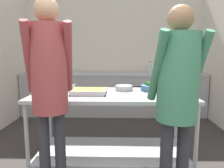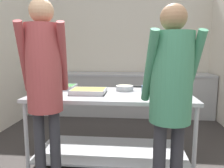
{
  "view_description": "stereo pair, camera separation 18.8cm",
  "coord_description": "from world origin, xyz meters",
  "px_view_note": "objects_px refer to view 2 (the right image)",
  "views": [
    {
      "loc": [
        0.1,
        -0.71,
        1.37
      ],
      "look_at": [
        0.02,
        2.01,
        0.96
      ],
      "focal_mm": 35.0,
      "sensor_mm": 36.0,
      "label": 1
    },
    {
      "loc": [
        0.28,
        -0.7,
        1.37
      ],
      "look_at": [
        0.02,
        2.01,
        0.96
      ],
      "focal_mm": 35.0,
      "sensor_mm": 36.0,
      "label": 2
    }
  ],
  "objects_px": {
    "serving_tray_roast": "(89,91)",
    "guest_serving_left": "(44,77)",
    "guest_serving_right": "(171,87)",
    "serving_tray_vegetables": "(61,87)",
    "water_bottle": "(157,68)",
    "sauce_pan": "(125,88)",
    "broccoli_bowl": "(151,88)",
    "plate_stack": "(177,93)"
  },
  "relations": [
    {
      "from": "serving_tray_roast",
      "to": "guest_serving_left",
      "type": "height_order",
      "value": "guest_serving_left"
    },
    {
      "from": "guest_serving_left",
      "to": "guest_serving_right",
      "type": "height_order",
      "value": "guest_serving_left"
    },
    {
      "from": "serving_tray_vegetables",
      "to": "serving_tray_roast",
      "type": "xyz_separation_m",
      "value": [
        0.44,
        -0.28,
        0.0
      ]
    },
    {
      "from": "water_bottle",
      "to": "sauce_pan",
      "type": "bearing_deg",
      "value": -108.34
    },
    {
      "from": "broccoli_bowl",
      "to": "guest_serving_left",
      "type": "bearing_deg",
      "value": -137.27
    },
    {
      "from": "guest_serving_left",
      "to": "serving_tray_roast",
      "type": "bearing_deg",
      "value": 70.84
    },
    {
      "from": "sauce_pan",
      "to": "plate_stack",
      "type": "distance_m",
      "value": 0.68
    },
    {
      "from": "guest_serving_right",
      "to": "serving_tray_roast",
      "type": "bearing_deg",
      "value": 136.61
    },
    {
      "from": "water_bottle",
      "to": "serving_tray_roast",
      "type": "bearing_deg",
      "value": -116.58
    },
    {
      "from": "serving_tray_vegetables",
      "to": "broccoli_bowl",
      "type": "xyz_separation_m",
      "value": [
        1.21,
        -0.05,
        0.02
      ]
    },
    {
      "from": "guest_serving_left",
      "to": "water_bottle",
      "type": "relative_size",
      "value": 6.89
    },
    {
      "from": "serving_tray_vegetables",
      "to": "sauce_pan",
      "type": "distance_m",
      "value": 0.87
    },
    {
      "from": "sauce_pan",
      "to": "water_bottle",
      "type": "xyz_separation_m",
      "value": [
        0.6,
        1.81,
        0.13
      ]
    },
    {
      "from": "serving_tray_roast",
      "to": "guest_serving_left",
      "type": "distance_m",
      "value": 0.8
    },
    {
      "from": "guest_serving_left",
      "to": "broccoli_bowl",
      "type": "bearing_deg",
      "value": 42.73
    },
    {
      "from": "serving_tray_vegetables",
      "to": "plate_stack",
      "type": "relative_size",
      "value": 1.59
    },
    {
      "from": "serving_tray_vegetables",
      "to": "guest_serving_right",
      "type": "height_order",
      "value": "guest_serving_right"
    },
    {
      "from": "serving_tray_roast",
      "to": "plate_stack",
      "type": "bearing_deg",
      "value": -0.69
    },
    {
      "from": "sauce_pan",
      "to": "guest_serving_right",
      "type": "relative_size",
      "value": 0.21
    },
    {
      "from": "broccoli_bowl",
      "to": "plate_stack",
      "type": "xyz_separation_m",
      "value": [
        0.28,
        -0.24,
        -0.02
      ]
    },
    {
      "from": "guest_serving_left",
      "to": "water_bottle",
      "type": "distance_m",
      "value": 3.06
    },
    {
      "from": "plate_stack",
      "to": "guest_serving_right",
      "type": "xyz_separation_m",
      "value": [
        -0.21,
        -0.78,
        0.19
      ]
    },
    {
      "from": "broccoli_bowl",
      "to": "guest_serving_left",
      "type": "distance_m",
      "value": 1.41
    },
    {
      "from": "serving_tray_vegetables",
      "to": "serving_tray_roast",
      "type": "height_order",
      "value": "same"
    },
    {
      "from": "plate_stack",
      "to": "guest_serving_left",
      "type": "distance_m",
      "value": 1.51
    },
    {
      "from": "guest_serving_right",
      "to": "broccoli_bowl",
      "type": "bearing_deg",
      "value": 93.78
    },
    {
      "from": "serving_tray_vegetables",
      "to": "water_bottle",
      "type": "bearing_deg",
      "value": 50.54
    },
    {
      "from": "broccoli_bowl",
      "to": "water_bottle",
      "type": "bearing_deg",
      "value": 81.99
    },
    {
      "from": "serving_tray_vegetables",
      "to": "water_bottle",
      "type": "relative_size",
      "value": 1.46
    },
    {
      "from": "broccoli_bowl",
      "to": "plate_stack",
      "type": "height_order",
      "value": "broccoli_bowl"
    },
    {
      "from": "serving_tray_roast",
      "to": "plate_stack",
      "type": "relative_size",
      "value": 1.72
    },
    {
      "from": "broccoli_bowl",
      "to": "guest_serving_right",
      "type": "bearing_deg",
      "value": -86.22
    },
    {
      "from": "serving_tray_roast",
      "to": "guest_serving_right",
      "type": "bearing_deg",
      "value": -43.39
    },
    {
      "from": "plate_stack",
      "to": "serving_tray_vegetables",
      "type": "bearing_deg",
      "value": 168.93
    },
    {
      "from": "plate_stack",
      "to": "serving_tray_roast",
      "type": "bearing_deg",
      "value": 179.31
    },
    {
      "from": "sauce_pan",
      "to": "water_bottle",
      "type": "height_order",
      "value": "water_bottle"
    },
    {
      "from": "plate_stack",
      "to": "guest_serving_right",
      "type": "bearing_deg",
      "value": -105.33
    },
    {
      "from": "water_bottle",
      "to": "plate_stack",
      "type": "bearing_deg",
      "value": -89.34
    },
    {
      "from": "broccoli_bowl",
      "to": "water_bottle",
      "type": "xyz_separation_m",
      "value": [
        0.26,
        1.84,
        0.12
      ]
    },
    {
      "from": "sauce_pan",
      "to": "guest_serving_left",
      "type": "height_order",
      "value": "guest_serving_left"
    },
    {
      "from": "water_bottle",
      "to": "broccoli_bowl",
      "type": "bearing_deg",
      "value": -98.01
    },
    {
      "from": "plate_stack",
      "to": "guest_serving_right",
      "type": "relative_size",
      "value": 0.14
    }
  ]
}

